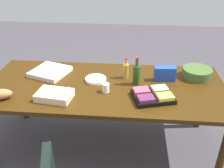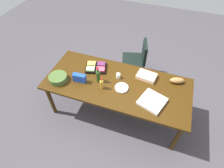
{
  "view_description": "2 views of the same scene",
  "coord_description": "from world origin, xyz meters",
  "px_view_note": "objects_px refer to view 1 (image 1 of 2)",
  "views": [
    {
      "loc": [
        -0.27,
        2.22,
        2.06
      ],
      "look_at": [
        -0.08,
        0.02,
        0.82
      ],
      "focal_mm": 40.44,
      "sensor_mm": 36.0,
      "label": 1
    },
    {
      "loc": [
        0.6,
        -1.98,
        3.04
      ],
      "look_at": [
        -0.07,
        -0.08,
        0.83
      ],
      "focal_mm": 29.03,
      "sensor_mm": 36.0,
      "label": 2
    }
  ],
  "objects_px": {
    "chip_bag_blue": "(165,74)",
    "sheet_cake": "(55,95)",
    "paper_plate_stack": "(96,79)",
    "paper_cup": "(106,88)",
    "conference_table": "(105,91)",
    "pizza_box": "(50,72)",
    "dressing_bottle": "(126,70)",
    "fruit_platter": "(153,96)",
    "wine_bottle": "(136,74)",
    "salad_bowl": "(197,73)"
  },
  "relations": [
    {
      "from": "pizza_box",
      "to": "sheet_cake",
      "type": "relative_size",
      "value": 1.12
    },
    {
      "from": "wine_bottle",
      "to": "salad_bowl",
      "type": "bearing_deg",
      "value": -161.77
    },
    {
      "from": "paper_cup",
      "to": "fruit_platter",
      "type": "xyz_separation_m",
      "value": [
        -0.45,
        0.08,
        -0.01
      ]
    },
    {
      "from": "wine_bottle",
      "to": "dressing_bottle",
      "type": "height_order",
      "value": "wine_bottle"
    },
    {
      "from": "conference_table",
      "to": "dressing_bottle",
      "type": "xyz_separation_m",
      "value": [
        -0.2,
        -0.18,
        0.16
      ]
    },
    {
      "from": "conference_table",
      "to": "wine_bottle",
      "type": "distance_m",
      "value": 0.37
    },
    {
      "from": "conference_table",
      "to": "paper_plate_stack",
      "type": "height_order",
      "value": "paper_plate_stack"
    },
    {
      "from": "paper_cup",
      "to": "salad_bowl",
      "type": "relative_size",
      "value": 0.29
    },
    {
      "from": "paper_plate_stack",
      "to": "dressing_bottle",
      "type": "distance_m",
      "value": 0.33
    },
    {
      "from": "conference_table",
      "to": "paper_plate_stack",
      "type": "distance_m",
      "value": 0.16
    },
    {
      "from": "chip_bag_blue",
      "to": "paper_cup",
      "type": "bearing_deg",
      "value": 26.52
    },
    {
      "from": "conference_table",
      "to": "paper_cup",
      "type": "distance_m",
      "value": 0.18
    },
    {
      "from": "pizza_box",
      "to": "dressing_bottle",
      "type": "distance_m",
      "value": 0.84
    },
    {
      "from": "paper_plate_stack",
      "to": "wine_bottle",
      "type": "distance_m",
      "value": 0.44
    },
    {
      "from": "wine_bottle",
      "to": "fruit_platter",
      "type": "distance_m",
      "value": 0.32
    },
    {
      "from": "wine_bottle",
      "to": "pizza_box",
      "type": "xyz_separation_m",
      "value": [
        0.95,
        -0.15,
        -0.09
      ]
    },
    {
      "from": "paper_plate_stack",
      "to": "sheet_cake",
      "type": "relative_size",
      "value": 0.69
    },
    {
      "from": "pizza_box",
      "to": "dressing_bottle",
      "type": "height_order",
      "value": "dressing_bottle"
    },
    {
      "from": "conference_table",
      "to": "chip_bag_blue",
      "type": "relative_size",
      "value": 11.11
    },
    {
      "from": "fruit_platter",
      "to": "paper_cup",
      "type": "bearing_deg",
      "value": -10.52
    },
    {
      "from": "wine_bottle",
      "to": "pizza_box",
      "type": "height_order",
      "value": "wine_bottle"
    },
    {
      "from": "paper_plate_stack",
      "to": "dressing_bottle",
      "type": "xyz_separation_m",
      "value": [
        -0.31,
        -0.09,
        0.07
      ]
    },
    {
      "from": "dressing_bottle",
      "to": "chip_bag_blue",
      "type": "bearing_deg",
      "value": 177.42
    },
    {
      "from": "pizza_box",
      "to": "dressing_bottle",
      "type": "bearing_deg",
      "value": -162.47
    },
    {
      "from": "fruit_platter",
      "to": "salad_bowl",
      "type": "bearing_deg",
      "value": -135.94
    },
    {
      "from": "conference_table",
      "to": "salad_bowl",
      "type": "distance_m",
      "value": 1.01
    },
    {
      "from": "dressing_bottle",
      "to": "salad_bowl",
      "type": "bearing_deg",
      "value": -173.84
    },
    {
      "from": "pizza_box",
      "to": "sheet_cake",
      "type": "bearing_deg",
      "value": 130.45
    },
    {
      "from": "salad_bowl",
      "to": "fruit_platter",
      "type": "xyz_separation_m",
      "value": [
        0.49,
        0.48,
        -0.02
      ]
    },
    {
      "from": "pizza_box",
      "to": "dressing_bottle",
      "type": "xyz_separation_m",
      "value": [
        -0.83,
        0.02,
        0.06
      ]
    },
    {
      "from": "paper_cup",
      "to": "paper_plate_stack",
      "type": "bearing_deg",
      "value": -59.17
    },
    {
      "from": "paper_plate_stack",
      "to": "fruit_platter",
      "type": "relative_size",
      "value": 0.52
    },
    {
      "from": "chip_bag_blue",
      "to": "dressing_bottle",
      "type": "bearing_deg",
      "value": -2.58
    },
    {
      "from": "paper_cup",
      "to": "chip_bag_blue",
      "type": "xyz_separation_m",
      "value": [
        -0.59,
        -0.29,
        0.03
      ]
    },
    {
      "from": "conference_table",
      "to": "wine_bottle",
      "type": "bearing_deg",
      "value": -171.18
    },
    {
      "from": "chip_bag_blue",
      "to": "fruit_platter",
      "type": "bearing_deg",
      "value": 69.67
    },
    {
      "from": "paper_cup",
      "to": "pizza_box",
      "type": "distance_m",
      "value": 0.73
    },
    {
      "from": "conference_table",
      "to": "sheet_cake",
      "type": "relative_size",
      "value": 7.64
    },
    {
      "from": "sheet_cake",
      "to": "fruit_platter",
      "type": "bearing_deg",
      "value": -175.03
    },
    {
      "from": "fruit_platter",
      "to": "sheet_cake",
      "type": "distance_m",
      "value": 0.91
    },
    {
      "from": "dressing_bottle",
      "to": "wine_bottle",
      "type": "bearing_deg",
      "value": 130.32
    },
    {
      "from": "chip_bag_blue",
      "to": "dressing_bottle",
      "type": "relative_size",
      "value": 0.95
    },
    {
      "from": "wine_bottle",
      "to": "dressing_bottle",
      "type": "distance_m",
      "value": 0.17
    },
    {
      "from": "chip_bag_blue",
      "to": "sheet_cake",
      "type": "height_order",
      "value": "chip_bag_blue"
    },
    {
      "from": "paper_cup",
      "to": "dressing_bottle",
      "type": "height_order",
      "value": "dressing_bottle"
    },
    {
      "from": "paper_plate_stack",
      "to": "paper_cup",
      "type": "distance_m",
      "value": 0.25
    },
    {
      "from": "paper_plate_stack",
      "to": "salad_bowl",
      "type": "distance_m",
      "value": 1.09
    },
    {
      "from": "paper_cup",
      "to": "pizza_box",
      "type": "xyz_separation_m",
      "value": [
        0.65,
        -0.33,
        -0.02
      ]
    },
    {
      "from": "paper_cup",
      "to": "wine_bottle",
      "type": "bearing_deg",
      "value": -148.38
    },
    {
      "from": "chip_bag_blue",
      "to": "sheet_cake",
      "type": "bearing_deg",
      "value": 23.51
    }
  ]
}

